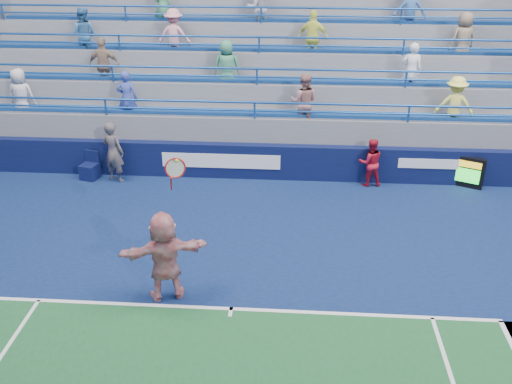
# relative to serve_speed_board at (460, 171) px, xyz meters

# --- Properties ---
(ground) EXTENTS (120.00, 120.00, 0.00)m
(ground) POSITION_rel_serve_speed_board_xyz_m (-6.15, -6.39, -0.48)
(ground) COLOR #333538
(sponsor_wall) EXTENTS (18.00, 0.32, 1.10)m
(sponsor_wall) POSITION_rel_serve_speed_board_xyz_m (-6.14, 0.11, 0.07)
(sponsor_wall) COLOR #0A113A
(sponsor_wall) RESTS_ON ground
(bleacher_stand) EXTENTS (18.00, 5.60, 6.13)m
(bleacher_stand) POSITION_rel_serve_speed_board_xyz_m (-6.15, 3.88, 1.07)
(bleacher_stand) COLOR slate
(bleacher_stand) RESTS_ON ground
(serve_speed_board) EXTENTS (1.31, 0.70, 0.95)m
(serve_speed_board) POSITION_rel_serve_speed_board_xyz_m (0.00, 0.00, 0.00)
(serve_speed_board) COLOR black
(serve_speed_board) RESTS_ON ground
(judge_chair) EXTENTS (0.59, 0.60, 0.86)m
(judge_chair) POSITION_rel_serve_speed_board_xyz_m (-11.17, -0.30, -0.20)
(judge_chair) COLOR #0D1540
(judge_chair) RESTS_ON ground
(tennis_player) EXTENTS (1.96, 1.16, 3.23)m
(tennis_player) POSITION_rel_serve_speed_board_xyz_m (-7.55, -6.02, 0.53)
(tennis_player) COLOR white
(tennis_player) RESTS_ON ground
(line_judge) EXTENTS (0.80, 0.66, 1.89)m
(line_judge) POSITION_rel_serve_speed_board_xyz_m (-10.34, -0.39, 0.47)
(line_judge) COLOR #16203D
(line_judge) RESTS_ON ground
(ball_girl) EXTENTS (0.78, 0.65, 1.48)m
(ball_girl) POSITION_rel_serve_speed_board_xyz_m (-2.68, -0.16, 0.26)
(ball_girl) COLOR #B61429
(ball_girl) RESTS_ON ground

